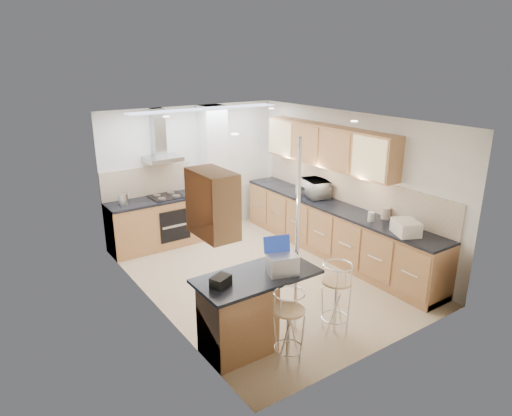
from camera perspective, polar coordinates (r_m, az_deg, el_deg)
ground at (r=7.45m, az=0.95°, el=-8.42°), size 4.80×4.80×0.00m
room_shell at (r=7.37m, az=1.39°, el=4.10°), size 3.64×4.84×2.51m
right_counter at (r=8.15m, az=9.62°, el=-2.72°), size 0.63×4.40×0.92m
back_counter at (r=8.57m, az=-12.45°, el=-1.84°), size 1.70×0.63×0.92m
peninsula at (r=5.62m, az=0.12°, el=-12.57°), size 1.47×0.72×0.94m
microwave at (r=8.41m, az=7.46°, el=2.48°), size 0.51×0.65×0.31m
laptop at (r=5.39m, az=3.32°, el=-7.01°), size 0.40×0.34×0.23m
bag at (r=5.13m, az=-4.44°, el=-9.13°), size 0.27×0.24×0.12m
bar_stool_near at (r=5.31m, az=4.08°, el=-14.78°), size 0.47×0.47×0.93m
bar_stool_end at (r=5.91m, az=9.96°, el=-11.11°), size 0.46×0.46×0.96m
jar_a at (r=8.23m, az=7.42°, el=1.66°), size 0.13×0.13×0.18m
jar_b at (r=8.59m, az=5.34°, el=2.31°), size 0.12×0.12×0.14m
jar_c at (r=7.49m, az=15.89°, el=-0.62°), size 0.15×0.15×0.19m
jar_d at (r=7.33m, az=14.18°, el=-1.06°), size 0.12×0.12×0.15m
bread_bin at (r=6.92m, az=18.24°, el=-2.33°), size 0.45×0.49×0.21m
kettle at (r=8.19m, az=-16.27°, el=1.05°), size 0.16×0.16×0.20m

